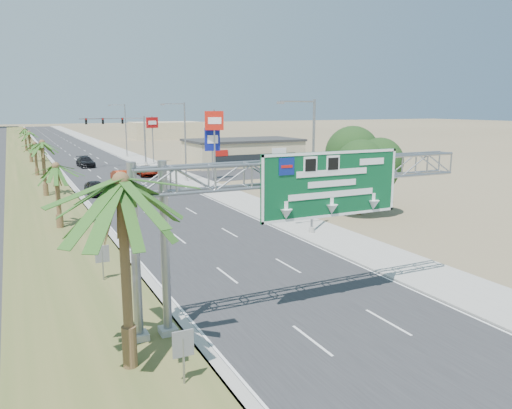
{
  "coord_description": "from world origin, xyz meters",
  "views": [
    {
      "loc": [
        -12.46,
        -9.11,
        9.46
      ],
      "look_at": [
        -0.65,
        14.98,
        4.2
      ],
      "focal_mm": 35.0,
      "sensor_mm": 36.0,
      "label": 1
    }
  ],
  "objects_px": {
    "store_building": "(243,153)",
    "car_right_lane": "(147,171)",
    "sign_gantry": "(297,184)",
    "pole_sign_red_near": "(214,125)",
    "car_mid_lane": "(122,177)",
    "signal_mast": "(132,136)",
    "pole_sign_red_far": "(152,126)",
    "car_left_lane": "(96,188)",
    "pole_sign_blue": "(212,141)",
    "palm_near": "(121,183)",
    "car_far": "(86,162)"
  },
  "relations": [
    {
      "from": "palm_near",
      "to": "store_building",
      "type": "height_order",
      "value": "palm_near"
    },
    {
      "from": "car_right_lane",
      "to": "pole_sign_red_far",
      "type": "relative_size",
      "value": 0.64
    },
    {
      "from": "pole_sign_red_far",
      "to": "signal_mast",
      "type": "bearing_deg",
      "value": -141.02
    },
    {
      "from": "car_right_lane",
      "to": "car_left_lane",
      "type": "bearing_deg",
      "value": -121.5
    },
    {
      "from": "palm_near",
      "to": "pole_sign_red_far",
      "type": "distance_m",
      "value": 69.87
    },
    {
      "from": "store_building",
      "to": "car_right_lane",
      "type": "height_order",
      "value": "store_building"
    },
    {
      "from": "sign_gantry",
      "to": "car_far",
      "type": "height_order",
      "value": "sign_gantry"
    },
    {
      "from": "car_mid_lane",
      "to": "pole_sign_red_far",
      "type": "bearing_deg",
      "value": 58.78
    },
    {
      "from": "car_right_lane",
      "to": "pole_sign_red_near",
      "type": "distance_m",
      "value": 12.65
    },
    {
      "from": "sign_gantry",
      "to": "car_right_lane",
      "type": "distance_m",
      "value": 50.13
    },
    {
      "from": "palm_near",
      "to": "car_mid_lane",
      "type": "bearing_deg",
      "value": 79.05
    },
    {
      "from": "pole_sign_red_near",
      "to": "car_right_lane",
      "type": "bearing_deg",
      "value": 129.2
    },
    {
      "from": "car_far",
      "to": "pole_sign_red_near",
      "type": "height_order",
      "value": "pole_sign_red_near"
    },
    {
      "from": "pole_sign_red_near",
      "to": "car_left_lane",
      "type": "bearing_deg",
      "value": -164.28
    },
    {
      "from": "car_far",
      "to": "pole_sign_red_far",
      "type": "xyz_separation_m",
      "value": [
        11.3,
        1.08,
        5.45
      ]
    },
    {
      "from": "store_building",
      "to": "car_right_lane",
      "type": "xyz_separation_m",
      "value": [
        -17.75,
        -6.52,
        -1.3
      ]
    },
    {
      "from": "signal_mast",
      "to": "store_building",
      "type": "relative_size",
      "value": 0.57
    },
    {
      "from": "store_building",
      "to": "car_far",
      "type": "height_order",
      "value": "store_building"
    },
    {
      "from": "car_right_lane",
      "to": "pole_sign_red_near",
      "type": "xyz_separation_m",
      "value": [
        6.86,
        -8.41,
        6.5
      ]
    },
    {
      "from": "car_far",
      "to": "pole_sign_red_near",
      "type": "xyz_separation_m",
      "value": [
        13.06,
        -23.2,
        6.39
      ]
    },
    {
      "from": "signal_mast",
      "to": "car_far",
      "type": "xyz_separation_m",
      "value": [
        -7.12,
        2.3,
        -4.04
      ]
    },
    {
      "from": "palm_near",
      "to": "car_right_lane",
      "type": "bearing_deg",
      "value": 75.36
    },
    {
      "from": "sign_gantry",
      "to": "store_building",
      "type": "xyz_separation_m",
      "value": [
        23.06,
        56.07,
        -4.06
      ]
    },
    {
      "from": "car_left_lane",
      "to": "car_right_lane",
      "type": "distance_m",
      "value": 15.56
    },
    {
      "from": "sign_gantry",
      "to": "pole_sign_red_near",
      "type": "relative_size",
      "value": 1.83
    },
    {
      "from": "car_mid_lane",
      "to": "car_far",
      "type": "relative_size",
      "value": 0.82
    },
    {
      "from": "palm_near",
      "to": "signal_mast",
      "type": "xyz_separation_m",
      "value": [
        14.37,
        63.97,
        -2.08
      ]
    },
    {
      "from": "pole_sign_red_near",
      "to": "pole_sign_red_far",
      "type": "relative_size",
      "value": 1.15
    },
    {
      "from": "car_far",
      "to": "pole_sign_red_far",
      "type": "bearing_deg",
      "value": 2.1
    },
    {
      "from": "pole_sign_blue",
      "to": "signal_mast",
      "type": "bearing_deg",
      "value": 106.4
    },
    {
      "from": "palm_near",
      "to": "car_far",
      "type": "bearing_deg",
      "value": 83.76
    },
    {
      "from": "car_right_lane",
      "to": "car_far",
      "type": "xyz_separation_m",
      "value": [
        -6.2,
        14.79,
        0.11
      ]
    },
    {
      "from": "sign_gantry",
      "to": "signal_mast",
      "type": "height_order",
      "value": "signal_mast"
    },
    {
      "from": "car_left_lane",
      "to": "pole_sign_blue",
      "type": "bearing_deg",
      "value": 14.36
    },
    {
      "from": "pole_sign_red_near",
      "to": "pole_sign_blue",
      "type": "bearing_deg",
      "value": 90.39
    },
    {
      "from": "car_left_lane",
      "to": "car_far",
      "type": "relative_size",
      "value": 0.82
    },
    {
      "from": "sign_gantry",
      "to": "car_right_lane",
      "type": "xyz_separation_m",
      "value": [
        5.31,
        49.55,
        -5.35
      ]
    },
    {
      "from": "sign_gantry",
      "to": "pole_sign_blue",
      "type": "bearing_deg",
      "value": 73.82
    },
    {
      "from": "palm_near",
      "to": "pole_sign_blue",
      "type": "xyz_separation_m",
      "value": [
        20.3,
        43.84,
        -1.83
      ]
    },
    {
      "from": "signal_mast",
      "to": "car_right_lane",
      "type": "height_order",
      "value": "signal_mast"
    },
    {
      "from": "store_building",
      "to": "pole_sign_red_far",
      "type": "bearing_deg",
      "value": 143.49
    },
    {
      "from": "store_building",
      "to": "pole_sign_red_near",
      "type": "xyz_separation_m",
      "value": [
        -10.89,
        -14.93,
        5.2
      ]
    },
    {
      "from": "car_mid_lane",
      "to": "car_right_lane",
      "type": "height_order",
      "value": "car_mid_lane"
    },
    {
      "from": "palm_near",
      "to": "pole_sign_red_far",
      "type": "xyz_separation_m",
      "value": [
        18.56,
        67.36,
        -0.67
      ]
    },
    {
      "from": "signal_mast",
      "to": "pole_sign_red_far",
      "type": "xyz_separation_m",
      "value": [
        4.18,
        3.39,
        1.41
      ]
    },
    {
      "from": "sign_gantry",
      "to": "signal_mast",
      "type": "relative_size",
      "value": 1.63
    },
    {
      "from": "car_mid_lane",
      "to": "sign_gantry",
      "type": "bearing_deg",
      "value": -97.65
    },
    {
      "from": "car_left_lane",
      "to": "pole_sign_blue",
      "type": "xyz_separation_m",
      "value": [
        15.66,
        5.17,
        4.32
      ]
    },
    {
      "from": "pole_sign_blue",
      "to": "store_building",
      "type": "bearing_deg",
      "value": 52.42
    },
    {
      "from": "signal_mast",
      "to": "car_left_lane",
      "type": "distance_m",
      "value": 27.42
    }
  ]
}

